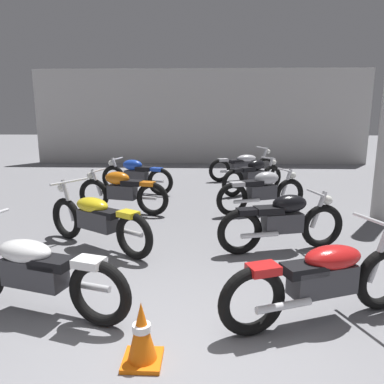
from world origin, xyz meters
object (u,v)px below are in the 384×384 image
object	(u,v)px
motorcycle_left_row_3	(136,175)
motorcycle_right_row_1	(283,221)
motorcycle_left_row_1	(97,219)
motorcycle_right_row_3	(253,175)
motorcycle_right_row_2	(262,191)
traffic_cone	(142,334)
motorcycle_right_row_4	(244,165)
motorcycle_right_row_0	(324,278)
motorcycle_left_row_2	(122,191)
motorcycle_left_row_0	(34,271)

from	to	relation	value
motorcycle_left_row_3	motorcycle_right_row_1	xyz separation A→B (m)	(2.89, -3.85, 0.00)
motorcycle_left_row_1	motorcycle_right_row_3	distance (m)	4.82
motorcycle_left_row_1	motorcycle_right_row_1	distance (m)	2.75
motorcycle_right_row_2	traffic_cone	bearing A→B (deg)	-109.28
motorcycle_right_row_4	traffic_cone	size ratio (longest dim) A/B	3.85
motorcycle_right_row_0	motorcycle_right_row_4	bearing A→B (deg)	90.34
motorcycle_right_row_3	motorcycle_right_row_4	distance (m)	1.81
traffic_cone	motorcycle_right_row_4	bearing A→B (deg)	79.08
motorcycle_left_row_1	motorcycle_right_row_2	distance (m)	3.44
motorcycle_left_row_3	motorcycle_left_row_2	bearing A→B (deg)	-87.96
motorcycle_right_row_0	motorcycle_left_row_2	bearing A→B (deg)	126.34
motorcycle_right_row_1	motorcycle_right_row_2	distance (m)	2.09
motorcycle_left_row_0	motorcycle_right_row_1	xyz separation A→B (m)	(2.85, 1.84, 0.01)
motorcycle_left_row_1	motorcycle_right_row_0	world-z (taller)	same
motorcycle_right_row_0	motorcycle_left_row_1	bearing A→B (deg)	145.59
motorcycle_right_row_1	motorcycle_right_row_3	size ratio (longest dim) A/B	1.18
motorcycle_right_row_4	motorcycle_right_row_0	bearing A→B (deg)	-89.66
motorcycle_left_row_3	motorcycle_right_row_3	bearing A→B (deg)	1.87
motorcycle_right_row_0	motorcycle_right_row_4	size ratio (longest dim) A/B	1.00
motorcycle_left_row_1	motorcycle_right_row_1	xyz separation A→B (m)	(2.75, -0.02, 0.01)
motorcycle_left_row_1	traffic_cone	distance (m)	2.83
motorcycle_left_row_2	motorcycle_right_row_2	size ratio (longest dim) A/B	1.04
motorcycle_right_row_4	motorcycle_left_row_2	bearing A→B (deg)	-126.54
motorcycle_right_row_1	motorcycle_right_row_0	bearing A→B (deg)	-89.39
motorcycle_left_row_0	traffic_cone	world-z (taller)	motorcycle_left_row_0
motorcycle_right_row_0	motorcycle_right_row_3	size ratio (longest dim) A/B	1.26
motorcycle_left_row_3	motorcycle_left_row_0	bearing A→B (deg)	-89.64
motorcycle_right_row_1	motorcycle_right_row_4	size ratio (longest dim) A/B	0.93
motorcycle_left_row_3	motorcycle_right_row_3	size ratio (longest dim) A/B	1.17
motorcycle_right_row_3	motorcycle_right_row_0	bearing A→B (deg)	-90.26
motorcycle_left_row_3	traffic_cone	bearing A→B (deg)	-78.95
motorcycle_left_row_1	motorcycle_right_row_4	xyz separation A→B (m)	(2.73, 5.74, 0.00)
motorcycle_left_row_2	motorcycle_right_row_0	bearing A→B (deg)	-53.66
motorcycle_left_row_0	motorcycle_right_row_2	xyz separation A→B (m)	(2.85, 3.93, 0.01)
motorcycle_left_row_1	motorcycle_right_row_2	size ratio (longest dim) A/B	1.00
motorcycle_right_row_2	motorcycle_right_row_4	distance (m)	3.67
motorcycle_left_row_1	motorcycle_right_row_0	bearing A→B (deg)	-34.41
motorcycle_right_row_1	traffic_cone	world-z (taller)	motorcycle_right_row_1
motorcycle_left_row_3	motorcycle_right_row_3	distance (m)	2.94
motorcycle_left_row_1	motorcycle_right_row_3	xyz separation A→B (m)	(2.80, 3.93, 0.01)
motorcycle_right_row_3	motorcycle_right_row_4	bearing A→B (deg)	92.29
motorcycle_left_row_2	motorcycle_right_row_4	bearing A→B (deg)	53.46
motorcycle_left_row_1	motorcycle_right_row_2	world-z (taller)	motorcycle_left_row_1
motorcycle_right_row_2	motorcycle_right_row_3	world-z (taller)	same
motorcycle_left_row_3	motorcycle_right_row_3	xyz separation A→B (m)	(2.94, 0.10, 0.00)
motorcycle_right_row_0	traffic_cone	xyz separation A→B (m)	(-1.65, -0.69, -0.19)
motorcycle_right_row_3	motorcycle_right_row_4	size ratio (longest dim) A/B	0.79
motorcycle_left_row_0	motorcycle_right_row_2	size ratio (longest dim) A/B	1.13
motorcycle_left_row_3	traffic_cone	distance (m)	6.55
motorcycle_right_row_3	motorcycle_left_row_3	bearing A→B (deg)	-178.13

